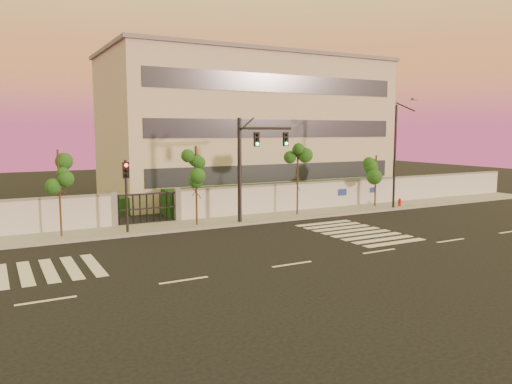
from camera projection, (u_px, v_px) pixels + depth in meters
ground at (292, 264)px, 21.85m from camera, size 120.00×120.00×0.00m
sidewalk at (201, 224)px, 31.02m from camera, size 60.00×3.00×0.15m
perimeter_wall at (194, 205)px, 32.26m from camera, size 60.00×0.36×2.20m
hedge_row at (194, 202)px, 35.18m from camera, size 41.00×4.25×1.80m
institutional_building at (246, 127)px, 44.55m from camera, size 24.40×12.40×12.25m
road_markings at (223, 250)px, 24.39m from camera, size 57.00×7.62×0.02m
street_tree_c at (59, 174)px, 26.57m from camera, size 1.33×1.06×4.84m
street_tree_d at (196, 168)px, 29.88m from camera, size 1.45×1.16×4.93m
street_tree_e at (298, 162)px, 33.72m from camera, size 1.44×1.15×5.02m
street_tree_f at (376, 169)px, 37.50m from camera, size 1.49×1.19×4.01m
traffic_signal_main at (252, 157)px, 31.20m from camera, size 4.15×1.12×6.62m
traffic_signal_secondary at (126, 188)px, 27.76m from camera, size 0.33×0.33×4.21m
streetlight_east at (397, 151)px, 36.51m from camera, size 0.48×1.94×8.07m
fire_hydrant at (400, 203)px, 37.82m from camera, size 0.28×0.28×0.75m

